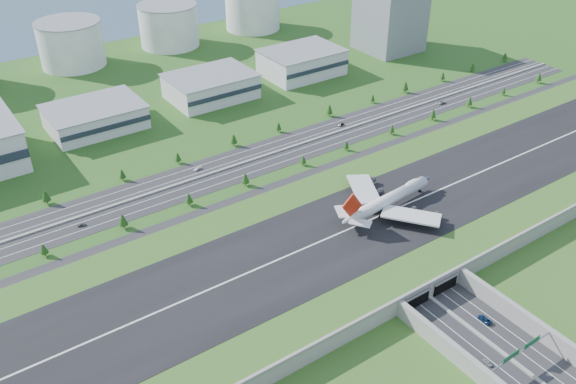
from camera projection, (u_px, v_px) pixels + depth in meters
ground at (355, 240)px, 295.35m from camera, size 1200.00×1200.00×0.00m
airfield_deck at (355, 233)px, 293.08m from camera, size 520.00×100.00×9.20m
underpass_road at (529, 366)px, 224.55m from camera, size 38.80×120.40×8.00m
sign_gantry_near at (521, 352)px, 225.69m from camera, size 38.70×0.70×9.80m
north_expressway at (251, 161)px, 361.22m from camera, size 560.00×36.00×0.12m
tree_row at (270, 147)px, 365.58m from camera, size 498.93×48.59×8.26m
hangar_mid_a at (95, 117)px, 394.32m from camera, size 58.00×42.00×15.00m
hangar_mid_b at (211, 86)px, 434.57m from camera, size 58.00×42.00×17.00m
hangar_mid_c at (302, 62)px, 472.42m from camera, size 58.00×42.00×19.00m
office_tower at (390, 17)px, 511.80m from camera, size 46.00×46.00×55.00m
fuel_tank_b at (71, 44)px, 484.18m from camera, size 50.00×50.00×35.00m
fuel_tank_c at (169, 26)px, 524.97m from camera, size 50.00×50.00×35.00m
fuel_tank_d at (253, 10)px, 565.75m from camera, size 50.00×50.00×35.00m
bay_water at (55, 9)px, 628.28m from camera, size 1200.00×260.00×0.06m
boeing_747 at (389, 199)px, 300.86m from camera, size 64.57×60.79×19.96m
car_0 at (488, 362)px, 229.47m from camera, size 2.22×4.20×1.36m
car_2 at (485, 319)px, 248.41m from camera, size 3.00×6.24×1.72m
car_4 at (82, 225)px, 304.66m from camera, size 4.43×2.61×1.41m
car_5 at (341, 125)px, 400.00m from camera, size 4.77×2.40×1.50m
car_6 at (442, 102)px, 429.52m from camera, size 6.05×2.96×1.66m
car_7 at (197, 169)px, 351.58m from camera, size 5.43×3.10×1.48m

